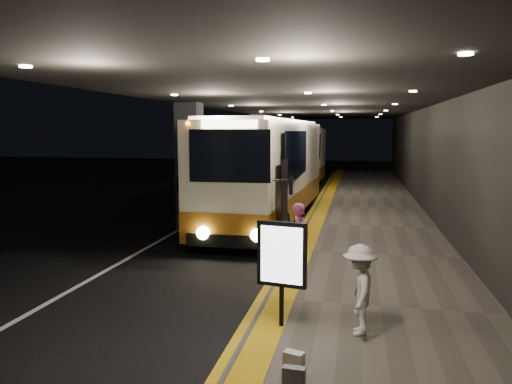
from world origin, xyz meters
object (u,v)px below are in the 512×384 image
(coach_main, at_px, (269,175))
(stanchion_post, at_px, (288,251))
(coach_second, at_px, (297,161))
(passenger_waiting_white, at_px, (359,290))
(bag_polka, at_px, (294,380))
(passenger_boarding, at_px, (300,237))
(bag_plain, at_px, (294,364))
(info_sign, at_px, (282,256))

(coach_main, height_order, stanchion_post, coach_main)
(coach_second, relative_size, passenger_waiting_white, 7.61)
(coach_second, relative_size, bag_polka, 32.40)
(coach_main, relative_size, passenger_boarding, 7.43)
(bag_plain, bearing_deg, stanchion_post, 98.98)
(passenger_boarding, bearing_deg, bag_polka, 175.22)
(passenger_boarding, height_order, info_sign, info_sign)
(info_sign, distance_m, stanchion_post, 2.97)
(coach_second, distance_m, info_sign, 20.41)
(coach_main, relative_size, bag_plain, 35.89)
(bag_polka, relative_size, stanchion_post, 0.29)
(passenger_boarding, relative_size, info_sign, 0.90)
(coach_second, distance_m, bag_plain, 22.14)
(coach_second, relative_size, bag_plain, 33.66)
(coach_main, height_order, bag_polka, coach_main)
(passenger_boarding, height_order, stanchion_post, passenger_boarding)
(passenger_waiting_white, height_order, stanchion_post, passenger_waiting_white)
(coach_main, xyz_separation_m, stanchion_post, (1.76, -7.48, -1.04))
(bag_polka, height_order, stanchion_post, stanchion_post)
(bag_polka, xyz_separation_m, info_sign, (-0.48, 2.12, 1.04))
(coach_second, height_order, bag_polka, coach_second)
(coach_second, relative_size, info_sign, 6.26)
(stanchion_post, bearing_deg, bag_plain, -81.02)
(passenger_waiting_white, xyz_separation_m, stanchion_post, (-1.58, 2.94, -0.14))
(coach_second, height_order, passenger_waiting_white, coach_second)
(coach_main, xyz_separation_m, info_sign, (2.06, -10.37, -0.42))
(passenger_waiting_white, bearing_deg, bag_plain, -27.91)
(info_sign, xyz_separation_m, stanchion_post, (-0.30, 2.89, -0.62))
(passenger_boarding, relative_size, passenger_waiting_white, 1.09)
(coach_main, xyz_separation_m, passenger_waiting_white, (3.34, -10.41, -0.90))
(passenger_boarding, distance_m, passenger_waiting_white, 3.71)
(coach_second, bearing_deg, stanchion_post, -82.56)
(bag_polka, distance_m, info_sign, 2.41)
(coach_main, distance_m, stanchion_post, 7.75)
(passenger_waiting_white, xyz_separation_m, bag_polka, (-0.80, -2.07, -0.57))
(info_sign, height_order, stanchion_post, info_sign)
(passenger_waiting_white, bearing_deg, stanchion_post, -151.69)
(info_sign, relative_size, stanchion_post, 1.51)
(coach_second, distance_m, stanchion_post, 17.52)
(coach_main, relative_size, coach_second, 1.07)
(passenger_waiting_white, bearing_deg, coach_second, -170.19)
(passenger_boarding, relative_size, bag_plain, 4.83)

